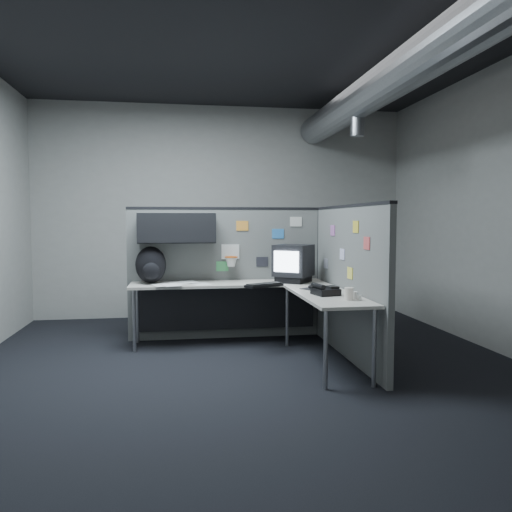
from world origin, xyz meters
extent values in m
cube|color=black|center=(0.00, 0.00, -0.01)|extent=(5.60, 5.60, 0.01)
cube|color=black|center=(0.00, 0.00, 3.21)|extent=(5.60, 5.60, 0.01)
cube|color=#9E9E99|center=(0.00, 2.80, 1.60)|extent=(5.60, 0.01, 3.20)
cube|color=#9E9E99|center=(0.00, -2.80, 1.60)|extent=(5.60, 0.01, 3.20)
cube|color=#9E9E99|center=(2.80, 0.00, 1.60)|extent=(0.01, 5.60, 3.20)
cylinder|color=slate|center=(1.40, 0.00, 2.85)|extent=(0.40, 5.49, 0.40)
cylinder|color=slate|center=(1.40, 0.80, 2.60)|extent=(0.16, 0.16, 0.30)
cube|color=#5D5F5D|center=(-0.08, 1.30, 0.80)|extent=(2.43, 0.06, 1.60)
cube|color=black|center=(-0.08, 1.30, 1.61)|extent=(2.43, 0.07, 0.03)
cube|color=black|center=(1.10, 1.30, 0.80)|extent=(0.07, 0.07, 1.60)
cube|color=black|center=(-0.70, 1.10, 1.38)|extent=(0.90, 0.35, 0.35)
cube|color=black|center=(-0.70, 0.93, 1.38)|extent=(0.90, 0.02, 0.33)
cube|color=silver|center=(-0.05, 1.26, 1.08)|extent=(0.22, 0.02, 0.18)
torus|color=#D85914|center=(-0.05, 1.17, 1.02)|extent=(0.16, 0.16, 0.01)
cone|color=white|center=(-0.05, 1.17, 0.96)|extent=(0.14, 0.14, 0.11)
cube|color=#D87F7F|center=(-0.95, 1.26, 1.02)|extent=(0.15, 0.01, 0.12)
cube|color=orange|center=(0.10, 1.26, 1.40)|extent=(0.15, 0.01, 0.12)
cube|color=#26262D|center=(0.35, 1.26, 0.95)|extent=(0.15, 0.01, 0.12)
cube|color=#337FCC|center=(0.55, 1.26, 1.30)|extent=(0.15, 0.01, 0.12)
cube|color=silver|center=(0.78, 1.26, 1.45)|extent=(0.15, 0.01, 0.12)
cube|color=#4CB266|center=(-0.15, 1.26, 0.90)|extent=(0.15, 0.01, 0.12)
cube|color=#5D5F5D|center=(1.10, 0.22, 0.80)|extent=(0.06, 2.23, 1.60)
cube|color=black|center=(1.10, 0.22, 1.61)|extent=(0.07, 2.23, 0.03)
cube|color=#B266B2|center=(1.06, 0.65, 1.35)|extent=(0.01, 0.15, 0.12)
cube|color=silver|center=(1.06, 0.30, 1.10)|extent=(0.01, 0.15, 0.12)
cube|color=gold|center=(1.06, -0.10, 1.40)|extent=(0.01, 0.15, 0.12)
cube|color=gray|center=(1.06, 0.90, 0.95)|extent=(0.01, 0.15, 0.12)
cube|color=#CC4C4C|center=(1.06, -0.40, 1.25)|extent=(0.01, 0.15, 0.12)
cube|color=#E5D84C|center=(1.06, 0.05, 0.92)|extent=(0.01, 0.15, 0.12)
cube|color=beige|center=(-0.10, 0.98, 0.71)|extent=(2.30, 0.56, 0.03)
cube|color=beige|center=(0.78, -0.07, 0.71)|extent=(0.56, 1.55, 0.03)
cube|color=black|center=(-0.10, 1.20, 0.40)|extent=(2.18, 0.02, 0.55)
cylinder|color=gray|center=(-1.18, 0.76, 0.35)|extent=(0.04, 0.04, 0.70)
cylinder|color=gray|center=(-1.18, 1.20, 0.35)|extent=(0.04, 0.04, 0.70)
cylinder|color=gray|center=(0.56, 0.76, 0.35)|extent=(0.04, 0.04, 0.70)
cylinder|color=gray|center=(0.56, -0.78, 0.35)|extent=(0.04, 0.04, 0.70)
cylinder|color=gray|center=(1.00, -0.78, 0.35)|extent=(0.04, 0.04, 0.70)
cube|color=black|center=(0.67, 0.91, 0.77)|extent=(0.48, 0.49, 0.07)
cube|color=black|center=(0.67, 0.91, 0.99)|extent=(0.55, 0.55, 0.37)
cube|color=#D1E5F9|center=(0.54, 0.74, 0.99)|extent=(0.25, 0.19, 0.24)
cube|color=black|center=(0.25, 0.55, 0.74)|extent=(0.46, 0.35, 0.03)
cube|color=black|center=(0.25, 0.55, 0.76)|extent=(0.42, 0.31, 0.01)
cube|color=black|center=(0.74, 0.29, 0.73)|extent=(0.28, 0.27, 0.01)
ellipsoid|color=black|center=(0.74, 0.29, 0.76)|extent=(0.12, 0.09, 0.04)
cube|color=black|center=(0.75, -0.15, 0.76)|extent=(0.27, 0.28, 0.07)
cylinder|color=black|center=(0.67, -0.15, 0.82)|extent=(0.09, 0.22, 0.05)
cube|color=black|center=(0.81, -0.15, 0.81)|extent=(0.12, 0.15, 0.02)
cylinder|color=silver|center=(0.94, -0.45, 0.77)|extent=(0.05, 0.05, 0.07)
cylinder|color=silver|center=(0.87, -0.48, 0.76)|extent=(0.05, 0.05, 0.06)
cylinder|color=silver|center=(0.96, -0.52, 0.76)|extent=(0.04, 0.04, 0.05)
cylinder|color=#D85914|center=(0.92, -0.39, 0.77)|extent=(0.05, 0.05, 0.08)
cylinder|color=silver|center=(0.86, -0.50, 0.79)|extent=(0.11, 0.11, 0.11)
cube|color=white|center=(-0.43, 0.90, 0.73)|extent=(0.26, 0.31, 0.00)
cube|color=white|center=(-0.68, 0.96, 0.73)|extent=(0.26, 0.31, 0.00)
cube|color=white|center=(-0.88, 0.81, 0.74)|extent=(0.26, 0.31, 0.00)
cube|color=white|center=(-0.57, 1.04, 0.74)|extent=(0.26, 0.31, 0.00)
cube|color=white|center=(-0.77, 0.77, 0.74)|extent=(0.26, 0.31, 0.00)
ellipsoid|color=black|center=(-1.01, 1.06, 0.95)|extent=(0.41, 0.34, 0.43)
ellipsoid|color=black|center=(-1.00, 0.91, 0.89)|extent=(0.22, 0.16, 0.20)
camera|label=1|loc=(-0.69, -4.86, 1.46)|focal=35.00mm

